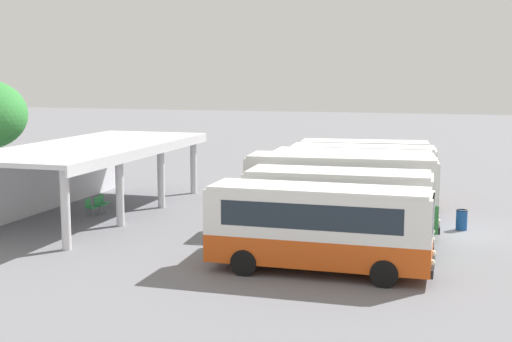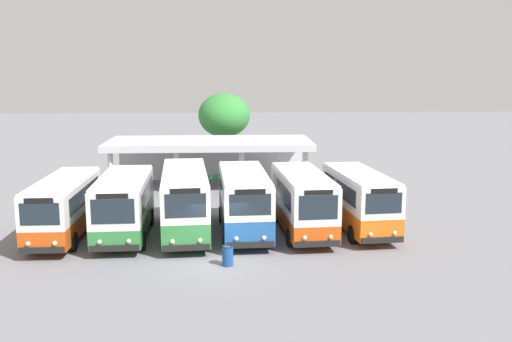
{
  "view_description": "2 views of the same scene",
  "coord_description": "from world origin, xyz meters",
  "px_view_note": "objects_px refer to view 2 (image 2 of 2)",
  "views": [
    {
      "loc": [
        -30.37,
        -0.36,
        6.78
      ],
      "look_at": [
        1.17,
        9.02,
        2.11
      ],
      "focal_mm": 48.33,
      "sensor_mm": 36.0,
      "label": 1
    },
    {
      "loc": [
        0.47,
        -24.07,
        8.35
      ],
      "look_at": [
        2.07,
        8.73,
        2.51
      ],
      "focal_mm": 39.73,
      "sensor_mm": 36.0,
      "label": 2
    }
  ],
  "objects_px": {
    "city_bus_far_end_green": "(359,198)",
    "waiting_chair_second_from_end": "(207,180)",
    "city_bus_middle_cream": "(185,199)",
    "litter_bin_apron": "(228,256)",
    "city_bus_fifth_blue": "(302,200)",
    "waiting_chair_end_by_column": "(198,180)",
    "waiting_chair_middle_seat": "(215,180)",
    "city_bus_second_in_row": "(124,204)",
    "city_bus_fourth_amber": "(244,200)",
    "city_bus_nearest_orange": "(64,205)"
  },
  "relations": [
    {
      "from": "city_bus_far_end_green",
      "to": "waiting_chair_second_from_end",
      "type": "bearing_deg",
      "value": 125.91
    },
    {
      "from": "city_bus_middle_cream",
      "to": "litter_bin_apron",
      "type": "relative_size",
      "value": 9.13
    },
    {
      "from": "city_bus_fifth_blue",
      "to": "waiting_chair_end_by_column",
      "type": "height_order",
      "value": "city_bus_fifth_blue"
    },
    {
      "from": "city_bus_far_end_green",
      "to": "waiting_chair_middle_seat",
      "type": "height_order",
      "value": "city_bus_far_end_green"
    },
    {
      "from": "city_bus_second_in_row",
      "to": "litter_bin_apron",
      "type": "distance_m",
      "value": 7.04
    },
    {
      "from": "city_bus_fifth_blue",
      "to": "waiting_chair_second_from_end",
      "type": "xyz_separation_m",
      "value": [
        -5.42,
        11.97,
        -1.23
      ]
    },
    {
      "from": "city_bus_fifth_blue",
      "to": "litter_bin_apron",
      "type": "bearing_deg",
      "value": -128.37
    },
    {
      "from": "city_bus_second_in_row",
      "to": "city_bus_fourth_amber",
      "type": "relative_size",
      "value": 0.95
    },
    {
      "from": "city_bus_far_end_green",
      "to": "waiting_chair_middle_seat",
      "type": "bearing_deg",
      "value": 123.56
    },
    {
      "from": "city_bus_middle_cream",
      "to": "waiting_chair_end_by_column",
      "type": "distance_m",
      "value": 12.09
    },
    {
      "from": "city_bus_middle_cream",
      "to": "litter_bin_apron",
      "type": "height_order",
      "value": "city_bus_middle_cream"
    },
    {
      "from": "city_bus_middle_cream",
      "to": "litter_bin_apron",
      "type": "bearing_deg",
      "value": -66.24
    },
    {
      "from": "city_bus_fifth_blue",
      "to": "litter_bin_apron",
      "type": "distance_m",
      "value": 6.38
    },
    {
      "from": "city_bus_second_in_row",
      "to": "waiting_chair_end_by_column",
      "type": "relative_size",
      "value": 8.36
    },
    {
      "from": "waiting_chair_second_from_end",
      "to": "litter_bin_apron",
      "type": "xyz_separation_m",
      "value": [
        1.54,
        -16.86,
        -0.07
      ]
    },
    {
      "from": "city_bus_fourth_amber",
      "to": "waiting_chair_end_by_column",
      "type": "height_order",
      "value": "city_bus_fourth_amber"
    },
    {
      "from": "waiting_chair_end_by_column",
      "to": "city_bus_nearest_orange",
      "type": "bearing_deg",
      "value": -116.33
    },
    {
      "from": "waiting_chair_second_from_end",
      "to": "waiting_chair_middle_seat",
      "type": "xyz_separation_m",
      "value": [
        0.63,
        0.12,
        0.0
      ]
    },
    {
      "from": "waiting_chair_end_by_column",
      "to": "litter_bin_apron",
      "type": "relative_size",
      "value": 0.96
    },
    {
      "from": "city_bus_fifth_blue",
      "to": "city_bus_middle_cream",
      "type": "bearing_deg",
      "value": 179.41
    },
    {
      "from": "city_bus_far_end_green",
      "to": "city_bus_fifth_blue",
      "type": "bearing_deg",
      "value": -174.24
    },
    {
      "from": "waiting_chair_end_by_column",
      "to": "waiting_chair_middle_seat",
      "type": "distance_m",
      "value": 1.26
    },
    {
      "from": "waiting_chair_second_from_end",
      "to": "litter_bin_apron",
      "type": "distance_m",
      "value": 16.93
    },
    {
      "from": "city_bus_middle_cream",
      "to": "waiting_chair_middle_seat",
      "type": "relative_size",
      "value": 9.56
    },
    {
      "from": "waiting_chair_middle_seat",
      "to": "waiting_chair_second_from_end",
      "type": "bearing_deg",
      "value": -169.08
    },
    {
      "from": "city_bus_second_in_row",
      "to": "city_bus_fourth_amber",
      "type": "height_order",
      "value": "city_bus_fourth_amber"
    },
    {
      "from": "city_bus_fourth_amber",
      "to": "city_bus_far_end_green",
      "type": "height_order",
      "value": "city_bus_fourth_amber"
    },
    {
      "from": "litter_bin_apron",
      "to": "city_bus_second_in_row",
      "type": "bearing_deg",
      "value": 138.87
    },
    {
      "from": "city_bus_middle_cream",
      "to": "waiting_chair_middle_seat",
      "type": "xyz_separation_m",
      "value": [
        1.27,
        12.03,
        -1.33
      ]
    },
    {
      "from": "city_bus_nearest_orange",
      "to": "waiting_chair_end_by_column",
      "type": "relative_size",
      "value": 8.94
    },
    {
      "from": "waiting_chair_end_by_column",
      "to": "waiting_chair_second_from_end",
      "type": "height_order",
      "value": "same"
    },
    {
      "from": "city_bus_nearest_orange",
      "to": "waiting_chair_second_from_end",
      "type": "distance_m",
      "value": 13.93
    },
    {
      "from": "city_bus_fourth_amber",
      "to": "waiting_chair_second_from_end",
      "type": "xyz_separation_m",
      "value": [
        -2.39,
        11.91,
        -1.26
      ]
    },
    {
      "from": "city_bus_nearest_orange",
      "to": "litter_bin_apron",
      "type": "bearing_deg",
      "value": -29.69
    },
    {
      "from": "city_bus_fourth_amber",
      "to": "litter_bin_apron",
      "type": "height_order",
      "value": "city_bus_fourth_amber"
    },
    {
      "from": "city_bus_second_in_row",
      "to": "waiting_chair_middle_seat",
      "type": "relative_size",
      "value": 8.36
    },
    {
      "from": "litter_bin_apron",
      "to": "city_bus_nearest_orange",
      "type": "bearing_deg",
      "value": 150.31
    },
    {
      "from": "city_bus_fifth_blue",
      "to": "city_bus_far_end_green",
      "type": "xyz_separation_m",
      "value": [
        3.03,
        0.31,
        -0.03
      ]
    },
    {
      "from": "city_bus_fifth_blue",
      "to": "waiting_chair_second_from_end",
      "type": "relative_size",
      "value": 8.73
    },
    {
      "from": "city_bus_far_end_green",
      "to": "litter_bin_apron",
      "type": "bearing_deg",
      "value": -143.01
    },
    {
      "from": "city_bus_nearest_orange",
      "to": "city_bus_second_in_row",
      "type": "relative_size",
      "value": 1.07
    },
    {
      "from": "city_bus_nearest_orange",
      "to": "city_bus_second_in_row",
      "type": "distance_m",
      "value": 3.03
    },
    {
      "from": "city_bus_fifth_blue",
      "to": "litter_bin_apron",
      "type": "xyz_separation_m",
      "value": [
        -3.88,
        -4.9,
        -1.3
      ]
    },
    {
      "from": "waiting_chair_middle_seat",
      "to": "city_bus_middle_cream",
      "type": "bearing_deg",
      "value": -96.04
    },
    {
      "from": "city_bus_fifth_blue",
      "to": "city_bus_far_end_green",
      "type": "height_order",
      "value": "city_bus_fifth_blue"
    },
    {
      "from": "city_bus_far_end_green",
      "to": "waiting_chair_second_from_end",
      "type": "xyz_separation_m",
      "value": [
        -8.44,
        11.66,
        -1.2
      ]
    },
    {
      "from": "waiting_chair_end_by_column",
      "to": "waiting_chair_second_from_end",
      "type": "distance_m",
      "value": 0.64
    },
    {
      "from": "city_bus_fourth_amber",
      "to": "city_bus_middle_cream",
      "type": "bearing_deg",
      "value": 179.93
    },
    {
      "from": "city_bus_second_in_row",
      "to": "city_bus_middle_cream",
      "type": "relative_size",
      "value": 0.88
    },
    {
      "from": "city_bus_nearest_orange",
      "to": "city_bus_second_in_row",
      "type": "height_order",
      "value": "city_bus_second_in_row"
    }
  ]
}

